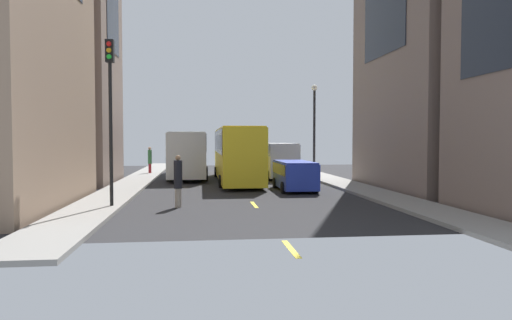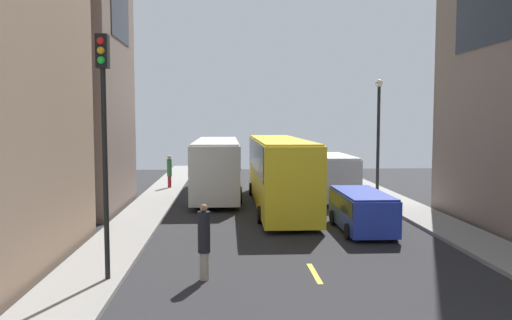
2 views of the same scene
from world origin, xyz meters
TOP-DOWN VIEW (x-y plane):
  - ground_plane at (0.00, 0.00)m, footprint 39.36×39.36m
  - sidewalk_west at (-6.59, 0.00)m, footprint 2.17×44.00m
  - sidewalk_east at (6.59, 0.00)m, footprint 2.17×44.00m
  - lane_stripe_0 at (0.00, -21.00)m, footprint 0.16×2.00m
  - lane_stripe_1 at (0.00, -12.60)m, footprint 0.16×2.00m
  - lane_stripe_2 at (0.00, -4.20)m, footprint 0.16×2.00m
  - lane_stripe_3 at (0.00, 4.20)m, footprint 0.16×2.00m
  - lane_stripe_4 at (0.00, 12.60)m, footprint 0.16×2.00m
  - lane_stripe_5 at (0.00, 21.00)m, footprint 0.16×2.00m
  - city_bus_white at (-3.21, 3.50)m, footprint 2.80×12.16m
  - streetcar_yellow at (0.11, -0.97)m, footprint 2.70×13.41m
  - delivery_van_white at (3.38, 1.10)m, footprint 2.25×5.45m
  - car_blue_0 at (2.91, -7.02)m, footprint 1.98×4.49m
  - pedestrian_waiting_curb at (-3.24, -13.00)m, footprint 0.35×0.35m
  - pedestrian_crossing_near at (-6.36, 6.02)m, footprint 0.31×0.31m
  - traffic_light_near_corner at (-5.91, -13.22)m, footprint 0.32×0.44m
  - streetlamp_near at (6.01, 1.09)m, footprint 0.44×0.44m

SIDE VIEW (x-z plane):
  - ground_plane at x=0.00m, z-range 0.00..0.00m
  - lane_stripe_0 at x=0.00m, z-range 0.00..0.01m
  - lane_stripe_1 at x=0.00m, z-range 0.00..0.01m
  - lane_stripe_2 at x=0.00m, z-range 0.00..0.01m
  - lane_stripe_3 at x=0.00m, z-range 0.00..0.01m
  - lane_stripe_4 at x=0.00m, z-range 0.00..0.01m
  - lane_stripe_5 at x=0.00m, z-range 0.00..0.01m
  - sidewalk_west at x=-6.59m, z-range 0.00..0.15m
  - sidewalk_east at x=6.59m, z-range 0.00..0.15m
  - car_blue_0 at x=2.91m, z-range 0.15..1.78m
  - pedestrian_waiting_curb at x=-3.24m, z-range 0.06..2.25m
  - pedestrian_crossing_near at x=-6.36m, z-range 0.23..2.35m
  - delivery_van_white at x=3.38m, z-range 0.22..2.80m
  - city_bus_white at x=-3.21m, z-range 0.33..3.69m
  - streetcar_yellow at x=0.11m, z-range 0.33..3.92m
  - streetlamp_near at x=6.01m, z-range 0.93..7.63m
  - traffic_light_near_corner at x=-5.91m, z-range 1.39..8.08m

